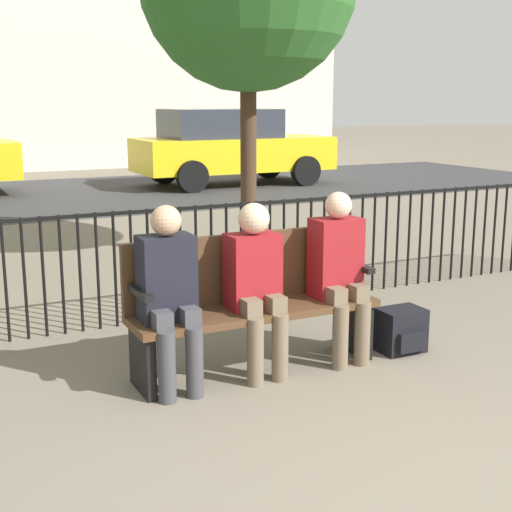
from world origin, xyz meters
TOP-DOWN VIEW (x-y plane):
  - park_bench at (0.00, 2.26)m, footprint 1.71×0.45m
  - seated_person_0 at (-0.62, 2.13)m, footprint 0.34×0.39m
  - seated_person_1 at (-0.03, 2.12)m, footprint 0.34×0.39m
  - seated_person_2 at (0.62, 2.13)m, footprint 0.34×0.39m
  - backpack at (1.12, 2.05)m, footprint 0.33×0.28m
  - fence_railing at (-0.02, 3.55)m, footprint 9.01×0.03m
  - street_surface at (0.00, 12.00)m, footprint 24.00×6.00m
  - parked_car_1 at (4.33, 12.16)m, footprint 4.20×1.94m

SIDE VIEW (x-z plane):
  - street_surface at x=0.00m, z-range 0.00..0.01m
  - backpack at x=1.12m, z-range 0.00..0.32m
  - park_bench at x=0.00m, z-range 0.03..0.95m
  - fence_railing at x=-0.02m, z-range 0.08..1.03m
  - seated_person_1 at x=-0.03m, z-range 0.07..1.23m
  - seated_person_0 at x=-0.62m, z-range 0.07..1.25m
  - seated_person_2 at x=0.62m, z-range 0.07..1.26m
  - parked_car_1 at x=4.33m, z-range 0.03..1.65m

